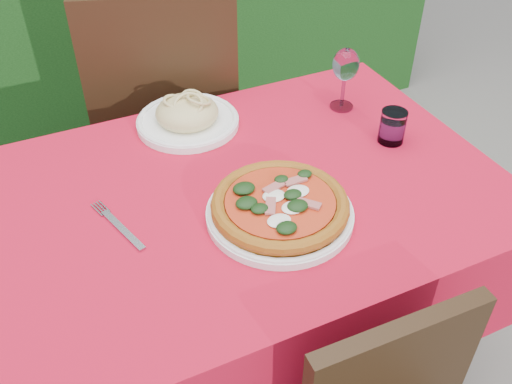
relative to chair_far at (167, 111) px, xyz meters
name	(u,v)px	position (x,y,z in m)	size (l,w,h in m)	color
ground	(244,369)	(-0.02, -0.66, -0.59)	(60.00, 60.00, 0.00)	slate
dining_table	(241,235)	(-0.02, -0.66, 0.01)	(1.26, 0.86, 0.75)	#432815
chair_far	(167,111)	(0.00, 0.00, 0.00)	(0.58, 0.58, 1.03)	black
pizza_plate	(280,207)	(0.02, -0.79, 0.19)	(0.34, 0.34, 0.06)	white
pasta_plate	(187,116)	(-0.04, -0.35, 0.19)	(0.28, 0.28, 0.08)	white
water_glass	(392,128)	(0.42, -0.65, 0.20)	(0.07, 0.07, 0.09)	white
wine_glass	(346,67)	(0.40, -0.45, 0.28)	(0.07, 0.07, 0.18)	silver
fork	(123,230)	(-0.31, -0.69, 0.16)	(0.03, 0.22, 0.01)	#ADADB4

